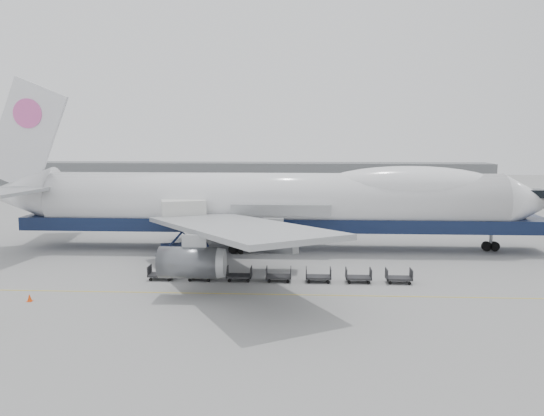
{
  "coord_description": "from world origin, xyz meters",
  "views": [
    {
      "loc": [
        3.05,
        -48.86,
        13.3
      ],
      "look_at": [
        0.16,
        6.0,
        5.64
      ],
      "focal_mm": 35.0,
      "sensor_mm": 36.0,
      "label": 1
    }
  ],
  "objects": [
    {
      "name": "ground",
      "position": [
        0.0,
        0.0,
        0.0
      ],
      "size": [
        260.0,
        260.0,
        0.0
      ],
      "primitive_type": "plane",
      "color": "gray",
      "rests_on": "ground"
    },
    {
      "name": "apron_line",
      "position": [
        0.0,
        -6.0,
        0.01
      ],
      "size": [
        60.0,
        0.15,
        0.01
      ],
      "primitive_type": "cube",
      "color": "gold",
      "rests_on": "ground"
    },
    {
      "name": "hangar",
      "position": [
        -10.0,
        70.0,
        3.5
      ],
      "size": [
        110.0,
        8.0,
        7.0
      ],
      "primitive_type": "cube",
      "color": "slate",
      "rests_on": "ground"
    },
    {
      "name": "airliner",
      "position": [
        0.64,
        12.0,
        5.62
      ],
      "size": [
        67.0,
        55.3,
        19.98
      ],
      "color": "white",
      "rests_on": "ground"
    },
    {
      "name": "catering_truck",
      "position": [
        -9.77,
        8.52,
        3.45
      ],
      "size": [
        5.64,
        4.59,
        6.13
      ],
      "rotation": [
        0.0,
        0.0,
        0.31
      ],
      "color": "navy",
      "rests_on": "ground"
    },
    {
      "name": "traffic_cone",
      "position": [
        -18.57,
        -8.85,
        0.29
      ],
      "size": [
        0.42,
        0.42,
        0.62
      ],
      "rotation": [
        0.0,
        0.0,
        0.36
      ],
      "color": "#FF4A0D",
      "rests_on": "ground"
    },
    {
      "name": "dolly_0",
      "position": [
        -9.65,
        -1.95,
        0.53
      ],
      "size": [
        2.3,
        1.35,
        1.3
      ],
      "color": "#2D2D30",
      "rests_on": "ground"
    },
    {
      "name": "dolly_1",
      "position": [
        -6.04,
        -1.95,
        0.53
      ],
      "size": [
        2.3,
        1.35,
        1.3
      ],
      "color": "#2D2D30",
      "rests_on": "ground"
    },
    {
      "name": "dolly_2",
      "position": [
        -2.43,
        -1.95,
        0.53
      ],
      "size": [
        2.3,
        1.35,
        1.3
      ],
      "color": "#2D2D30",
      "rests_on": "ground"
    },
    {
      "name": "dolly_3",
      "position": [
        1.18,
        -1.95,
        0.53
      ],
      "size": [
        2.3,
        1.35,
        1.3
      ],
      "color": "#2D2D30",
      "rests_on": "ground"
    },
    {
      "name": "dolly_4",
      "position": [
        4.8,
        -1.95,
        0.53
      ],
      "size": [
        2.3,
        1.35,
        1.3
      ],
      "color": "#2D2D30",
      "rests_on": "ground"
    },
    {
      "name": "dolly_5",
      "position": [
        8.41,
        -1.95,
        0.53
      ],
      "size": [
        2.3,
        1.35,
        1.3
      ],
      "color": "#2D2D30",
      "rests_on": "ground"
    },
    {
      "name": "dolly_6",
      "position": [
        12.02,
        -1.95,
        0.53
      ],
      "size": [
        2.3,
        1.35,
        1.3
      ],
      "color": "#2D2D30",
      "rests_on": "ground"
    }
  ]
}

